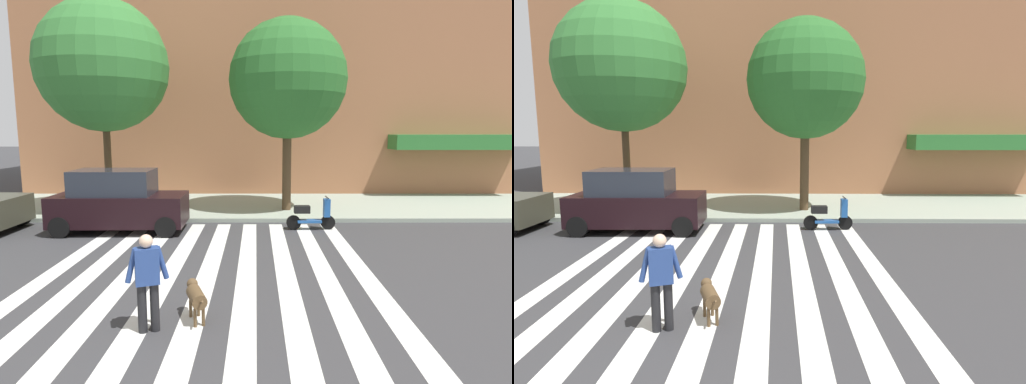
# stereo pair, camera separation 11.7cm
# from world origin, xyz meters

# --- Properties ---
(ground_plane) EXTENTS (160.00, 160.00, 0.00)m
(ground_plane) POSITION_xyz_m (0.00, 6.68, 0.00)
(ground_plane) COLOR #353538
(sidewalk_far) EXTENTS (80.00, 6.00, 0.15)m
(sidewalk_far) POSITION_xyz_m (0.00, 16.36, 0.07)
(sidewalk_far) COLOR #96A292
(sidewalk_far) RESTS_ON ground_plane
(crosswalk_stripes) EXTENTS (7.65, 12.76, 0.01)m
(crosswalk_stripes) POSITION_xyz_m (0.91, 6.68, 0.00)
(crosswalk_stripes) COLOR silver
(crosswalk_stripes) RESTS_ON ground_plane
(parked_car_behind_first) EXTENTS (4.24, 1.93, 2.03)m
(parked_car_behind_first) POSITION_xyz_m (-2.45, 12.06, 0.98)
(parked_car_behind_first) COLOR black
(parked_car_behind_first) RESTS_ON ground_plane
(parked_scooter) EXTENTS (1.63, 0.50, 1.11)m
(parked_scooter) POSITION_xyz_m (3.86, 12.29, 0.48)
(parked_scooter) COLOR black
(parked_scooter) RESTS_ON ground_plane
(street_tree_nearest) EXTENTS (4.95, 4.95, 8.03)m
(street_tree_nearest) POSITION_xyz_m (-3.78, 14.99, 5.70)
(street_tree_nearest) COLOR #4C3823
(street_tree_nearest) RESTS_ON sidewalk_far
(street_tree_middle) EXTENTS (4.54, 4.54, 7.35)m
(street_tree_middle) POSITION_xyz_m (3.24, 15.09, 5.21)
(street_tree_middle) COLOR #4C3823
(street_tree_middle) RESTS_ON sidewalk_far
(pedestrian_dog_walker) EXTENTS (0.69, 0.35, 1.64)m
(pedestrian_dog_walker) POSITION_xyz_m (0.27, 5.14, 0.93)
(pedestrian_dog_walker) COLOR black
(pedestrian_dog_walker) RESTS_ON ground_plane
(dog_on_leash) EXTENTS (0.47, 0.96, 0.65)m
(dog_on_leash) POSITION_xyz_m (0.98, 5.55, 0.44)
(dog_on_leash) COLOR brown
(dog_on_leash) RESTS_ON ground_plane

